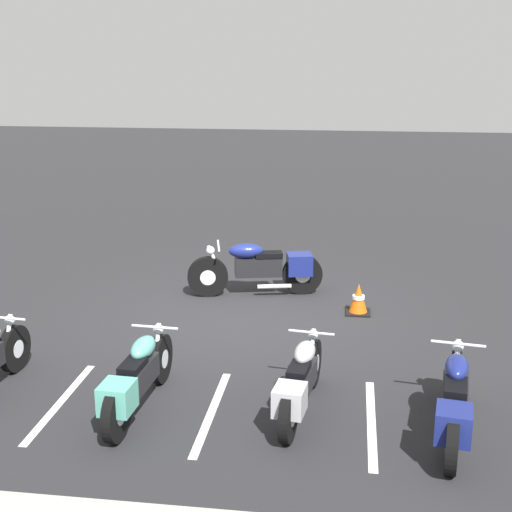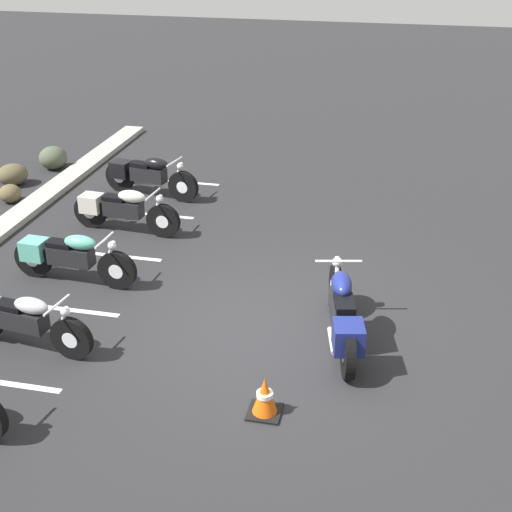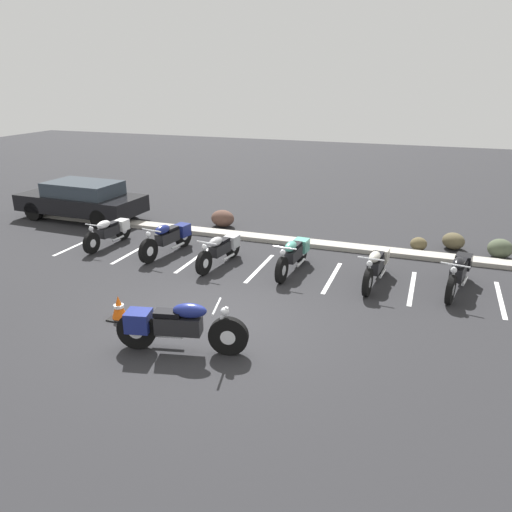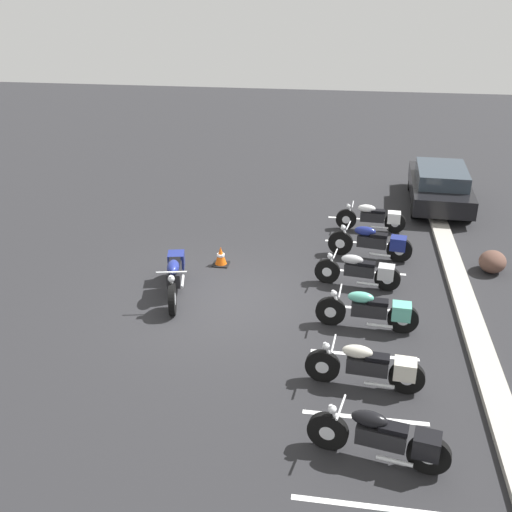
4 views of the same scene
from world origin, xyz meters
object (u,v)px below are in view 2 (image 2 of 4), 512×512
object	(u,v)px
parked_bike_4	(120,209)
landscape_rock_1	(10,193)
traffic_cone	(265,397)
parked_bike_5	(146,175)
landscape_rock_0	(13,175)
parked_bike_2	(19,319)
parked_bike_3	(68,256)
landscape_rock_3	(53,158)
motorcycle_navy_featured	(343,314)

from	to	relation	value
parked_bike_4	landscape_rock_1	distance (m)	2.91
parked_bike_4	traffic_cone	xyz separation A→B (m)	(-4.61, -3.70, -0.21)
parked_bike_4	parked_bike_5	world-z (taller)	parked_bike_5
parked_bike_5	landscape_rock_0	size ratio (longest dim) A/B	3.28
landscape_rock_0	landscape_rock_1	bearing A→B (deg)	-153.36
parked_bike_2	parked_bike_5	bearing A→B (deg)	100.65
parked_bike_5	landscape_rock_0	bearing A→B (deg)	-168.27
parked_bike_4	landscape_rock_1	size ratio (longest dim) A/B	4.65
parked_bike_3	parked_bike_5	size ratio (longest dim) A/B	0.99
parked_bike_2	landscape_rock_0	world-z (taller)	parked_bike_2
landscape_rock_0	landscape_rock_3	xyz separation A→B (m)	(1.17, -0.36, 0.03)
landscape_rock_0	landscape_rock_3	world-z (taller)	landscape_rock_3
landscape_rock_3	parked_bike_3	bearing A→B (deg)	-150.57
parked_bike_3	traffic_cone	bearing A→B (deg)	-30.90
motorcycle_navy_featured	parked_bike_3	size ratio (longest dim) A/B	1.10
parked_bike_3	parked_bike_4	size ratio (longest dim) A/B	1.00
landscape_rock_0	landscape_rock_1	size ratio (longest dim) A/B	1.43
landscape_rock_0	landscape_rock_1	distance (m)	1.03
parked_bike_2	landscape_rock_3	xyz separation A→B (m)	(6.87, 3.01, -0.17)
motorcycle_navy_featured	landscape_rock_1	world-z (taller)	motorcycle_navy_featured
landscape_rock_0	traffic_cone	bearing A→B (deg)	-132.64
parked_bike_2	parked_bike_5	xyz separation A→B (m)	(5.75, 0.32, 0.03)
motorcycle_navy_featured	parked_bike_4	world-z (taller)	motorcycle_navy_featured
parked_bike_2	traffic_cone	size ratio (longest dim) A/B	4.05
parked_bike_3	parked_bike_4	world-z (taller)	parked_bike_3
parked_bike_2	landscape_rock_1	bearing A→B (deg)	128.80
traffic_cone	parked_bike_3	bearing A→B (deg)	55.53
parked_bike_2	landscape_rock_3	size ratio (longest dim) A/B	3.15
parked_bike_4	landscape_rock_0	size ratio (longest dim) A/B	3.25
parked_bike_3	landscape_rock_0	world-z (taller)	parked_bike_3
parked_bike_4	traffic_cone	world-z (taller)	parked_bike_4
parked_bike_4	landscape_rock_3	world-z (taller)	parked_bike_4
motorcycle_navy_featured	parked_bike_5	bearing A→B (deg)	31.60
parked_bike_3	landscape_rock_0	bearing A→B (deg)	133.40
motorcycle_navy_featured	parked_bike_2	world-z (taller)	motorcycle_navy_featured
parked_bike_4	landscape_rock_0	bearing A→B (deg)	156.13
parked_bike_3	parked_bike_5	xyz separation A→B (m)	(3.85, 0.12, 0.01)
motorcycle_navy_featured	parked_bike_3	bearing A→B (deg)	66.14
parked_bike_5	traffic_cone	bearing A→B (deg)	-48.17
motorcycle_navy_featured	parked_bike_4	distance (m)	5.31
landscape_rock_3	parked_bike_5	bearing A→B (deg)	-112.62
parked_bike_2	parked_bike_3	distance (m)	1.91
landscape_rock_0	traffic_cone	size ratio (longest dim) A/B	1.30
parked_bike_4	landscape_rock_3	size ratio (longest dim) A/B	3.29
motorcycle_navy_featured	parked_bike_4	size ratio (longest dim) A/B	1.10
parked_bike_3	parked_bike_4	xyz separation A→B (m)	(2.03, -0.06, -0.00)
parked_bike_3	traffic_cone	size ratio (longest dim) A/B	4.25
landscape_rock_3	traffic_cone	size ratio (longest dim) A/B	1.29
motorcycle_navy_featured	traffic_cone	bearing A→B (deg)	144.28
parked_bike_5	traffic_cone	world-z (taller)	parked_bike_5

